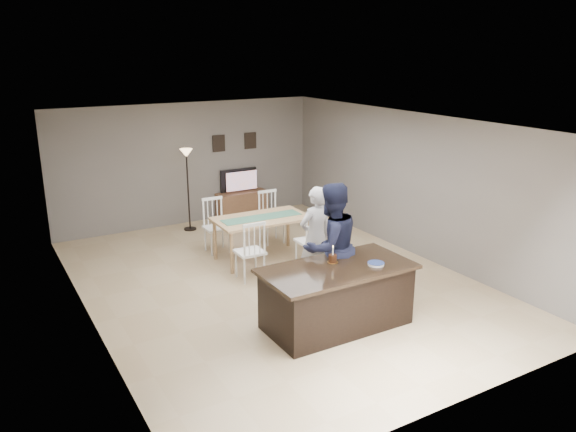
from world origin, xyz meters
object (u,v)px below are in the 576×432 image
tv_console (242,204)px  floor_lamp (187,168)px  man (331,247)px  kitchen_island (337,296)px  woman (316,237)px  television (240,180)px  plate_stack (376,264)px  birthday_cake (333,258)px  dining_table (262,225)px

tv_console → floor_lamp: floor_lamp is taller
man → kitchen_island: bearing=60.0°
woman → man: 0.85m
television → plate_stack: television is taller
woman → plate_stack: size_ratio=7.20×
woman → man: size_ratio=0.87×
birthday_cake → dining_table: (0.27, 2.71, -0.28)m
woman → birthday_cake: (-0.47, -1.16, 0.10)m
kitchen_island → television: 5.78m
floor_lamp → man: bearing=-84.2°
plate_stack → dining_table: (-0.19, 3.11, -0.24)m
birthday_cake → plate_stack: bearing=-40.9°
woman → man: (-0.25, -0.80, 0.12)m
kitchen_island → dining_table: size_ratio=1.08×
tv_console → dining_table: dining_table is taller
man → birthday_cake: 0.42m
kitchen_island → television: television is taller
tv_console → floor_lamp: (-1.42, -0.30, 1.09)m
man → dining_table: man is taller
television → dining_table: bearing=72.3°
dining_table → kitchen_island: bearing=-94.7°
kitchen_island → television: bearing=78.0°
tv_console → television: size_ratio=1.31×
tv_console → dining_table: 2.84m
kitchen_island → tv_console: (1.20, 5.57, -0.15)m
man → birthday_cake: size_ratio=7.88×
television → plate_stack: (-0.69, -5.85, 0.06)m
television → floor_lamp: size_ratio=0.51×
man → birthday_cake: man is taller
man → birthday_cake: (-0.22, -0.36, -0.02)m
television → dining_table: (-0.88, -2.75, -0.19)m
kitchen_island → plate_stack: 0.72m
tv_console → birthday_cake: birthday_cake is taller
kitchen_island → woman: 1.50m
tv_console → plate_stack: plate_stack is taller
dining_table → birthday_cake: bearing=-94.1°
floor_lamp → birthday_cake: bearing=-87.0°
kitchen_island → tv_console: 5.70m
television → kitchen_island: bearing=78.0°
floor_lamp → television: bearing=14.8°
man → plate_stack: (0.25, -0.76, -0.06)m
man → woman: bearing=-112.0°
kitchen_island → birthday_cake: size_ratio=8.66×
tv_console → woman: 4.31m
tv_console → television: (0.00, 0.07, 0.56)m
kitchen_island → man: bearing=64.5°
television → birthday_cake: bearing=78.1°
birthday_cake → dining_table: birthday_cake is taller
television → woman: (-0.68, -4.29, -0.01)m
birthday_cake → plate_stack: 0.61m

